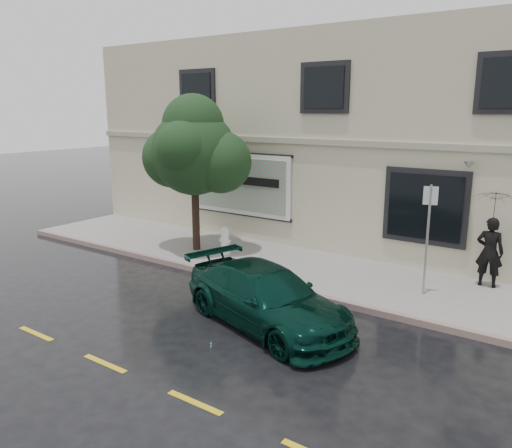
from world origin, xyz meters
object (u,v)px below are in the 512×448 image
Objects in this scene: car at (266,297)px; pedestrian at (490,252)px; street_tree at (194,153)px; fire_hydrant at (225,241)px.

car is 2.43× the size of pedestrian.
street_tree is 5.03× the size of fire_hydrant.
street_tree is (-4.89, 3.28, 2.62)m from car.
street_tree is at bearing 9.82° from pedestrian.
fire_hydrant is at bearing 66.01° from car.
car is at bearing -33.88° from street_tree.
pedestrian is at bearing 11.10° from street_tree.
pedestrian is 7.48m from fire_hydrant.
pedestrian is 8.83m from street_tree.
car is 6.06m from pedestrian.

